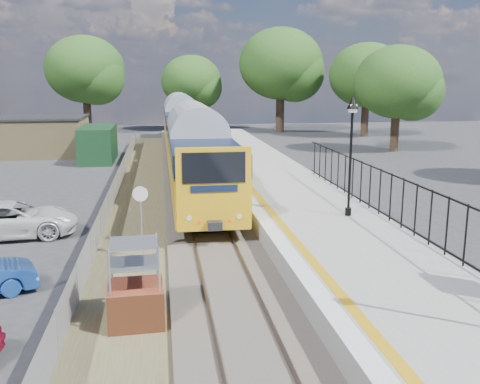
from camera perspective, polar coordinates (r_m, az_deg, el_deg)
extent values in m
plane|color=#2D2D30|center=(14.72, -0.64, -12.48)|extent=(120.00, 120.00, 0.00)
cube|color=#473F38|center=(24.10, -3.88, -2.45)|extent=(3.40, 80.00, 0.20)
cube|color=#4C472D|center=(22.15, -10.97, -4.14)|extent=(2.60, 70.00, 0.06)
cube|color=brown|center=(24.03, -5.59, -2.23)|extent=(0.07, 80.00, 0.14)
cube|color=brown|center=(24.14, -2.18, -2.12)|extent=(0.07, 80.00, 0.14)
cube|color=gray|center=(22.82, 7.10, -2.44)|extent=(5.00, 70.00, 0.90)
cube|color=silver|center=(22.22, 1.53, -1.53)|extent=(0.50, 70.00, 0.01)
cube|color=gold|center=(22.31, 2.80, -1.49)|extent=(0.30, 70.00, 0.01)
cylinder|color=black|center=(21.16, 11.46, -2.06)|extent=(0.24, 0.24, 0.30)
cylinder|color=black|center=(20.79, 11.67, 2.89)|extent=(0.10, 0.10, 3.70)
cube|color=black|center=(20.58, 11.90, 8.26)|extent=(0.08, 0.08, 0.30)
cube|color=beige|center=(20.58, 11.92, 8.73)|extent=(0.26, 0.26, 0.30)
cone|color=black|center=(20.56, 11.95, 9.37)|extent=(0.44, 0.44, 0.50)
cube|color=black|center=(18.18, 19.11, 0.39)|extent=(0.05, 26.00, 0.05)
cube|color=#998656|center=(46.64, -21.13, 5.52)|extent=(8.00, 6.00, 3.00)
cube|color=black|center=(46.51, -21.27, 7.42)|extent=(8.20, 6.20, 0.15)
cube|color=#13351C|center=(41.82, -14.89, 4.99)|extent=(2.40, 6.00, 2.60)
cylinder|color=#332319|center=(63.94, -15.94, 7.78)|extent=(0.88, 0.88, 3.85)
ellipsoid|color=#224818|center=(63.81, -16.21, 12.46)|extent=(8.80, 8.80, 7.48)
cylinder|color=#332319|center=(65.54, -5.15, 7.97)|extent=(0.72, 0.72, 3.15)
ellipsoid|color=#224818|center=(65.39, -5.22, 11.71)|extent=(7.20, 7.20, 6.12)
cylinder|color=#332319|center=(62.94, 4.29, 8.30)|extent=(0.96, 0.96, 4.20)
ellipsoid|color=#224818|center=(62.84, 4.37, 13.49)|extent=(9.60, 9.60, 8.16)
cylinder|color=#332319|center=(59.58, 13.16, 7.48)|extent=(0.80, 0.80, 3.50)
ellipsoid|color=#224818|center=(59.43, 13.38, 12.05)|extent=(8.00, 8.00, 6.80)
cylinder|color=#332319|center=(47.81, 16.17, 6.08)|extent=(0.72, 0.72, 3.15)
ellipsoid|color=#224818|center=(47.60, 16.47, 11.20)|extent=(7.20, 7.20, 6.12)
cube|color=gold|center=(29.03, -4.78, 3.21)|extent=(2.80, 20.00, 1.90)
cube|color=#0E1934|center=(28.87, -4.83, 5.76)|extent=(2.82, 20.00, 0.90)
cube|color=black|center=(28.87, -4.83, 5.76)|extent=(2.82, 18.00, 0.70)
cube|color=black|center=(29.24, -4.74, 0.92)|extent=(2.00, 18.00, 0.45)
cube|color=gold|center=(49.47, -6.36, 6.79)|extent=(2.80, 20.00, 1.90)
cube|color=#0E1934|center=(49.37, -6.40, 8.29)|extent=(2.82, 20.00, 0.90)
cube|color=black|center=(49.37, -6.40, 8.29)|extent=(2.82, 18.00, 0.70)
cube|color=black|center=(49.59, -6.33, 5.43)|extent=(2.00, 18.00, 0.45)
cube|color=black|center=(18.77, -2.80, 2.60)|extent=(2.24, 0.04, 1.10)
cube|color=brown|center=(13.97, -11.02, -11.75)|extent=(1.43, 1.43, 1.05)
cylinder|color=#999EA3|center=(18.56, -10.46, -3.66)|extent=(0.06, 0.06, 2.31)
cylinder|color=silver|center=(18.23, -10.60, -0.21)|extent=(0.52, 0.07, 0.52)
imported|color=silver|center=(22.75, -23.23, -2.73)|extent=(5.28, 2.91, 1.40)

